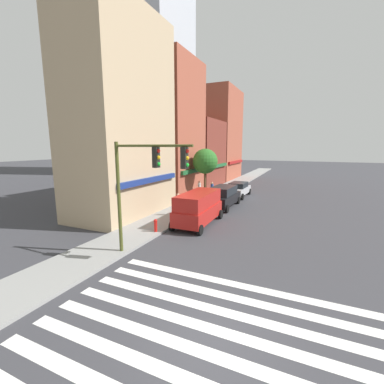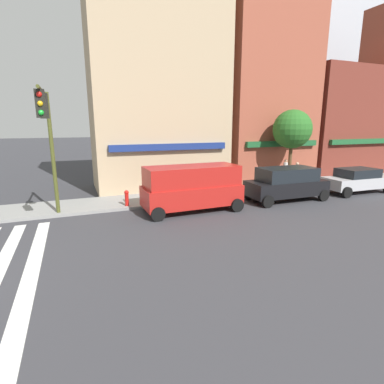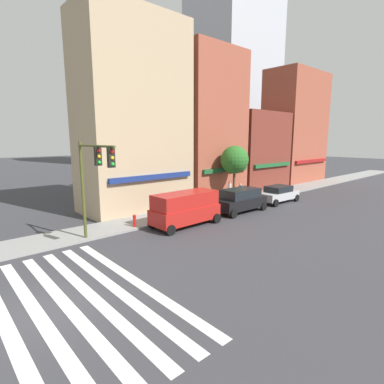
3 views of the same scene
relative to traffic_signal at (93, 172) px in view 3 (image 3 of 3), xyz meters
name	(u,v)px [view 3 (image 3 of 3)]	position (x,y,z in m)	size (l,w,h in m)	color
ground_plane	(52,309)	(-3.91, -4.83, -4.20)	(200.00, 200.00, 0.00)	#38383D
sidewalk_left	(7,249)	(-3.91, 2.67, -4.12)	(120.00, 3.00, 0.15)	gray
crosswalk_stripes	(52,308)	(-3.91, -4.83, -4.20)	(7.13, 10.80, 0.01)	silver
storefront_row	(233,129)	(19.14, 6.66, 2.85)	(34.92, 5.30, 15.64)	tan
tower_distant	(235,9)	(38.04, 23.05, 24.63)	(15.03, 11.76, 57.66)	#B2B7C1
traffic_signal	(93,172)	(0.00, 0.00, 0.00)	(0.32, 4.23, 5.81)	#474C1E
van_red	(186,208)	(6.41, -0.13, -2.91)	(5.04, 2.22, 2.34)	#B21E19
suv_black	(240,200)	(12.34, -0.13, -3.17)	(4.74, 2.12, 1.94)	black
sedan_silver	(278,194)	(17.98, -0.13, -3.36)	(4.45, 2.02, 1.59)	#B7B7BC
pedestrian_blue_shirt	(240,193)	(14.76, 1.85, -3.13)	(0.32, 0.32, 1.77)	#23232D
pedestrian_red_jacket	(178,203)	(7.50, 2.08, -3.13)	(0.32, 0.32, 1.77)	#23232D
pedestrian_white_shirt	(230,190)	(15.08, 3.42, -3.13)	(0.32, 0.32, 1.77)	#23232D
fire_hydrant	(135,220)	(3.36, 1.57, -3.59)	(0.24, 0.24, 0.84)	red
street_tree	(235,160)	(14.81, 2.67, -0.16)	(2.60, 2.60, 5.21)	brown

